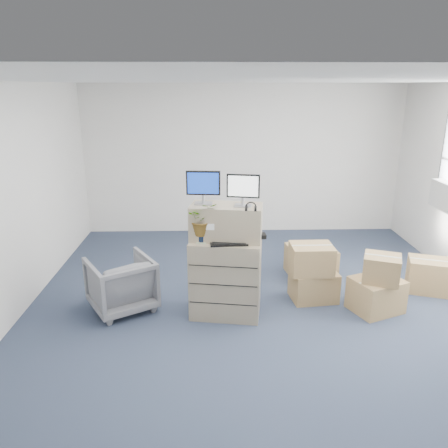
{
  "coord_description": "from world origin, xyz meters",
  "views": [
    {
      "loc": [
        -0.6,
        -4.75,
        2.74
      ],
      "look_at": [
        -0.45,
        0.4,
        1.11
      ],
      "focal_mm": 35.0,
      "sensor_mm": 36.0,
      "label": 1
    }
  ],
  "objects": [
    {
      "name": "water_bottle",
      "position": [
        -0.35,
        0.18,
        1.09
      ],
      "size": [
        0.06,
        0.06,
        0.22
      ],
      "primitive_type": "cylinder",
      "color": "gray",
      "rests_on": "filing_cabinet_lower"
    },
    {
      "name": "monitor_left",
      "position": [
        -0.7,
        0.28,
        1.63
      ],
      "size": [
        0.4,
        0.17,
        0.4
      ],
      "rotation": [
        0.0,
        0.0,
        -0.08
      ],
      "color": "#99999E",
      "rests_on": "filing_cabinet_upper"
    },
    {
      "name": "cardboard_boxes",
      "position": [
        1.29,
        0.68,
        0.3
      ],
      "size": [
        2.4,
        1.8,
        0.78
      ],
      "color": "#A57E4F",
      "rests_on": "ground"
    },
    {
      "name": "tissue_box",
      "position": [
        -0.13,
        0.26,
        1.07
      ],
      "size": [
        0.25,
        0.19,
        0.08
      ],
      "primitive_type": "cube",
      "rotation": [
        0.0,
        0.0,
        -0.4
      ],
      "color": "#4090D9",
      "rests_on": "external_drive"
    },
    {
      "name": "wall_back",
      "position": [
        0.0,
        3.51,
        1.4
      ],
      "size": [
        6.0,
        0.02,
        2.8
      ],
      "primitive_type": "cube",
      "color": "silver",
      "rests_on": "ground"
    },
    {
      "name": "mouse",
      "position": [
        -0.14,
        0.05,
        1.0
      ],
      "size": [
        0.11,
        0.09,
        0.03
      ],
      "primitive_type": "ellipsoid",
      "rotation": [
        0.0,
        0.0,
        -0.47
      ],
      "color": "silver",
      "rests_on": "filing_cabinet_lower"
    },
    {
      "name": "ground",
      "position": [
        0.0,
        0.0,
        0.0
      ],
      "size": [
        7.0,
        7.0,
        0.0
      ],
      "primitive_type": "plane",
      "color": "#273147",
      "rests_on": "ground"
    },
    {
      "name": "potted_plant",
      "position": [
        -0.72,
        0.13,
        1.21
      ],
      "size": [
        0.46,
        0.49,
        0.4
      ],
      "rotation": [
        0.0,
        0.0,
        -0.16
      ],
      "color": "#A7BB97",
      "rests_on": "filing_cabinet_lower"
    },
    {
      "name": "office_chair",
      "position": [
        -1.76,
        0.34,
        0.38
      ],
      "size": [
        0.99,
        0.98,
        0.76
      ],
      "primitive_type": "imported",
      "rotation": [
        0.0,
        0.0,
        3.68
      ],
      "color": "slate",
      "rests_on": "ground"
    },
    {
      "name": "monitor_right",
      "position": [
        -0.24,
        0.16,
        1.62
      ],
      "size": [
        0.38,
        0.18,
        0.38
      ],
      "rotation": [
        0.0,
        0.0,
        -0.19
      ],
      "color": "#99999E",
      "rests_on": "filing_cabinet_upper"
    },
    {
      "name": "ac_unit",
      "position": [
        2.87,
        1.4,
        1.2
      ],
      "size": [
        0.24,
        0.6,
        0.4
      ],
      "primitive_type": "cube",
      "color": "white",
      "rests_on": "wall_right"
    },
    {
      "name": "keyboard",
      "position": [
        -0.41,
        0.03,
        0.99
      ],
      "size": [
        0.45,
        0.21,
        0.02
      ],
      "primitive_type": "cube",
      "rotation": [
        0.0,
        0.0,
        0.06
      ],
      "color": "black",
      "rests_on": "filing_cabinet_lower"
    },
    {
      "name": "filing_cabinet_upper",
      "position": [
        -0.43,
        0.22,
        1.19
      ],
      "size": [
        0.9,
        0.55,
        0.42
      ],
      "primitive_type": "cube",
      "rotation": [
        0.0,
        0.0,
        -0.16
      ],
      "color": "tan",
      "rests_on": "filing_cabinet_lower"
    },
    {
      "name": "external_drive",
      "position": [
        -0.04,
        0.24,
        1.01
      ],
      "size": [
        0.18,
        0.14,
        0.05
      ],
      "primitive_type": "cube",
      "rotation": [
        0.0,
        0.0,
        0.08
      ],
      "color": "black",
      "rests_on": "filing_cabinet_lower"
    },
    {
      "name": "headphones",
      "position": [
        -0.16,
        -0.01,
        1.44
      ],
      "size": [
        0.13,
        0.03,
        0.13
      ],
      "primitive_type": "torus",
      "rotation": [
        1.57,
        0.0,
        -0.16
      ],
      "color": "black",
      "rests_on": "filing_cabinet_upper"
    },
    {
      "name": "filing_cabinet_lower",
      "position": [
        -0.44,
        0.17,
        0.49
      ],
      "size": [
        0.91,
        0.64,
        0.98
      ],
      "primitive_type": "cube",
      "rotation": [
        0.0,
        0.0,
        -0.16
      ],
      "color": "tan",
      "rests_on": "ground"
    },
    {
      "name": "phone_dock",
      "position": [
        -0.46,
        0.18,
        1.02
      ],
      "size": [
        0.06,
        0.05,
        0.12
      ],
      "rotation": [
        0.0,
        0.0,
        -0.16
      ],
      "color": "silver",
      "rests_on": "filing_cabinet_lower"
    }
  ]
}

